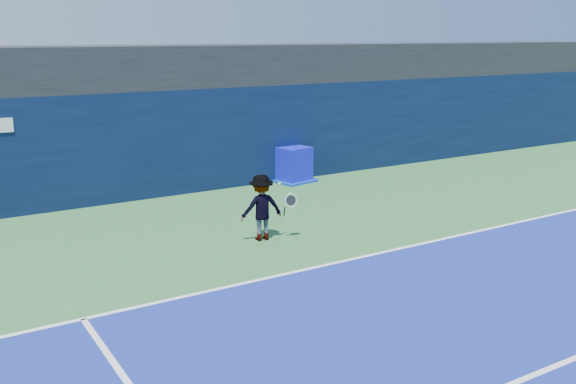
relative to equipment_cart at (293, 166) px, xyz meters
name	(u,v)px	position (x,y,z in m)	size (l,w,h in m)	color
ground	(440,318)	(-3.24, -9.78, -0.50)	(80.00, 80.00, 0.00)	#306B33
baseline	(334,263)	(-3.24, -6.78, -0.49)	(24.00, 0.10, 0.01)	white
service_line	(544,371)	(-3.24, -11.78, -0.49)	(24.00, 0.10, 0.01)	white
stadium_band	(170,66)	(-3.24, 1.72, 3.10)	(36.00, 3.00, 1.20)	black
back_wall_assembly	(186,140)	(-3.25, 0.72, 1.00)	(36.00, 1.03, 3.00)	black
equipment_cart	(293,166)	(0.00, 0.00, 0.00)	(1.33, 1.33, 1.10)	#0E10C7
tennis_player	(262,207)	(-3.71, -4.63, 0.25)	(1.25, 0.73, 1.50)	silver
tennis_ball	(279,184)	(-3.35, -4.83, 0.79)	(0.07, 0.07, 0.07)	#BCE819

